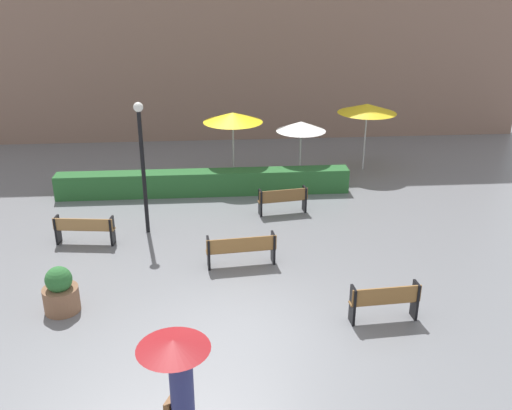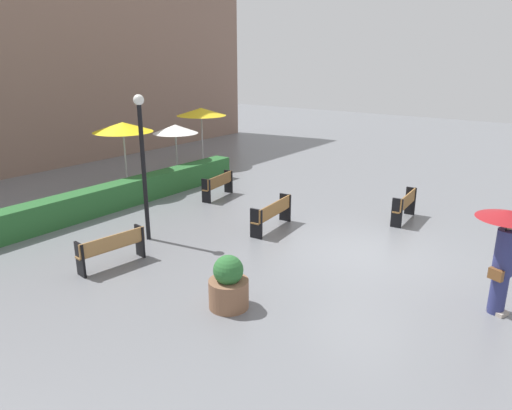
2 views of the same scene
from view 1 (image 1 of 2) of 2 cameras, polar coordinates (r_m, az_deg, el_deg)
name	(u,v)px [view 1 (image 1 of 2)]	position (r m, az deg, el deg)	size (l,w,h in m)	color
ground_plane	(245,330)	(12.80, -1.15, -12.48)	(60.00, 60.00, 0.00)	slate
bench_far_left	(84,228)	(17.03, -16.95, -2.24)	(1.75, 0.55, 0.83)	#9E7242
bench_near_right	(385,300)	(13.12, 12.88, -9.33)	(1.60, 0.43, 0.91)	olive
bench_back_row	(283,199)	(18.37, 2.73, 0.62)	(1.64, 0.56, 0.86)	brown
bench_mid_center	(241,248)	(15.11, -1.50, -4.38)	(1.90, 0.55, 0.86)	olive
pedestrian_with_umbrella	(178,377)	(9.27, -7.86, -16.79)	(1.16, 1.16, 2.17)	navy
planter_pot	(60,292)	(13.94, -19.13, -8.30)	(0.82, 0.82, 1.13)	brown
lamp_post	(142,155)	(16.69, -11.42, 4.94)	(0.28, 0.28, 3.98)	black
patio_umbrella_yellow	(233,117)	(20.78, -2.35, 8.82)	(2.18, 2.18, 2.63)	silver
patio_umbrella_white	(301,126)	(20.99, 4.57, 7.91)	(1.84, 1.84, 2.28)	silver
patio_umbrella_yellow_far	(367,108)	(22.51, 11.15, 9.54)	(2.28, 2.28, 2.65)	silver
hedge_strip	(204,183)	(20.11, -5.26, 2.26)	(10.29, 0.70, 0.86)	#28602D
building_facade	(222,10)	(26.53, -3.44, 19.09)	(28.00, 1.20, 11.61)	#846656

